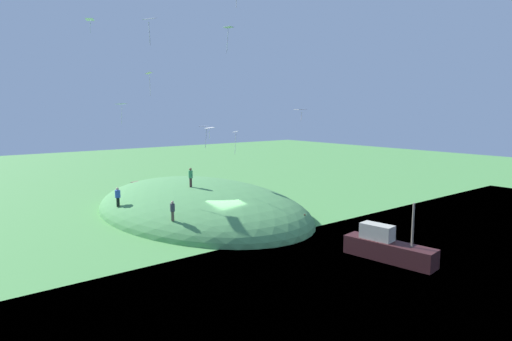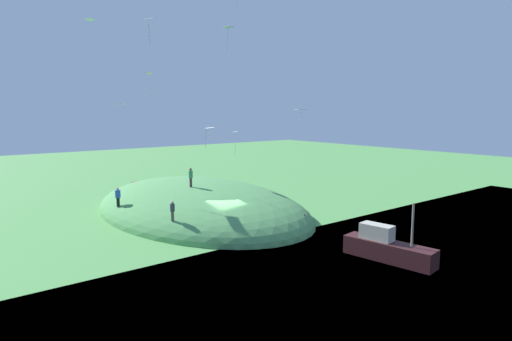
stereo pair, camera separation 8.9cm
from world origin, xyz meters
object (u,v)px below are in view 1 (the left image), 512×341
(kite_8, at_px, (121,105))
(kite_12, at_px, (150,21))
(boat_on_lake, at_px, (387,248))
(kite_3, at_px, (90,20))
(kite_10, at_px, (204,128))
(person_watching_kites, at_px, (191,175))
(kite_5, at_px, (300,110))
(kite_0, at_px, (149,75))
(kite_11, at_px, (228,30))
(kite_2, at_px, (210,128))
(kite_1, at_px, (235,134))
(person_on_hilltop, at_px, (118,195))
(person_near_shore, at_px, (172,208))
(mooring_post, at_px, (305,222))

(kite_8, distance_m, kite_12, 14.17)
(boat_on_lake, height_order, kite_3, kite_3)
(kite_3, height_order, kite_12, kite_3)
(kite_3, relative_size, kite_10, 0.81)
(person_watching_kites, distance_m, kite_5, 11.57)
(boat_on_lake, bearing_deg, kite_0, 5.57)
(kite_11, bearing_deg, boat_on_lake, -144.51)
(kite_2, bearing_deg, kite_11, 153.47)
(boat_on_lake, relative_size, kite_1, 3.13)
(kite_1, height_order, kite_8, kite_8)
(person_watching_kites, relative_size, kite_5, 1.67)
(kite_1, bearing_deg, person_on_hilltop, 50.85)
(person_near_shore, xyz_separation_m, kite_12, (-4.80, 3.57, 12.70))
(kite_0, distance_m, kite_10, 12.88)
(kite_5, distance_m, kite_8, 15.89)
(kite_0, height_order, kite_11, kite_11)
(person_watching_kites, distance_m, kite_0, 10.98)
(person_watching_kites, bearing_deg, person_near_shore, 42.29)
(kite_5, height_order, kite_11, kite_11)
(mooring_post, bearing_deg, person_watching_kites, 31.09)
(kite_0, height_order, kite_5, kite_0)
(person_watching_kites, distance_m, kite_10, 7.92)
(boat_on_lake, height_order, kite_10, kite_10)
(kite_8, relative_size, kite_11, 1.03)
(kite_2, distance_m, kite_12, 19.65)
(kite_0, distance_m, kite_1, 11.63)
(kite_1, distance_m, kite_2, 7.94)
(person_watching_kites, xyz_separation_m, kite_0, (5.79, 1.11, 9.26))
(person_watching_kites, xyz_separation_m, mooring_post, (-9.22, -5.56, -3.39))
(kite_10, bearing_deg, mooring_post, -111.71)
(kite_1, bearing_deg, kite_12, 119.52)
(kite_8, bearing_deg, boat_on_lake, -155.90)
(person_watching_kites, distance_m, kite_1, 5.89)
(person_watching_kites, bearing_deg, kite_2, -145.84)
(kite_8, bearing_deg, kite_3, 3.79)
(kite_2, relative_size, kite_5, 1.32)
(kite_10, bearing_deg, person_watching_kites, -19.92)
(kite_0, distance_m, mooring_post, 20.74)
(kite_5, height_order, kite_12, kite_12)
(kite_2, bearing_deg, kite_5, -162.01)
(kite_3, distance_m, mooring_post, 28.02)
(kite_1, bearing_deg, kite_5, -113.63)
(person_on_hilltop, xyz_separation_m, kite_0, (3.06, -4.74, 10.83))
(boat_on_lake, distance_m, kite_1, 15.91)
(kite_8, bearing_deg, kite_10, -163.80)
(person_near_shore, height_order, kite_12, kite_12)
(person_near_shore, xyz_separation_m, kite_11, (-4.06, -2.55, 12.99))
(boat_on_lake, bearing_deg, kite_5, -22.92)
(kite_3, distance_m, kite_8, 10.16)
(boat_on_lake, distance_m, mooring_post, 8.83)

